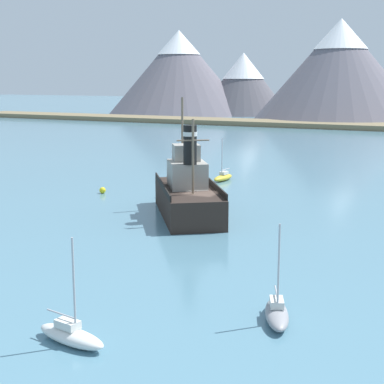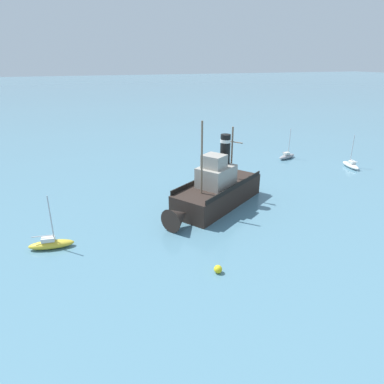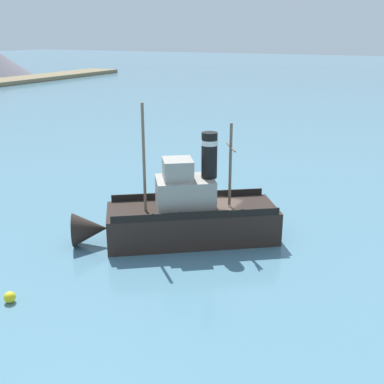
# 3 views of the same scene
# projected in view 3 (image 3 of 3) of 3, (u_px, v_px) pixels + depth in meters

# --- Properties ---
(ground_plane) EXTENTS (600.00, 600.00, 0.00)m
(ground_plane) POSITION_uv_depth(u_px,v_px,m) (221.00, 233.00, 35.97)
(ground_plane) COLOR teal
(old_tugboat) EXTENTS (10.99, 13.75, 9.90)m
(old_tugboat) POSITION_uv_depth(u_px,v_px,m) (184.00, 216.00, 34.24)
(old_tugboat) COLOR #2D231E
(old_tugboat) RESTS_ON ground
(mooring_buoy) EXTENTS (0.65, 0.65, 0.65)m
(mooring_buoy) POSITION_uv_depth(u_px,v_px,m) (10.00, 297.00, 26.61)
(mooring_buoy) COLOR yellow
(mooring_buoy) RESTS_ON ground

